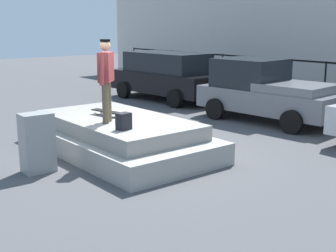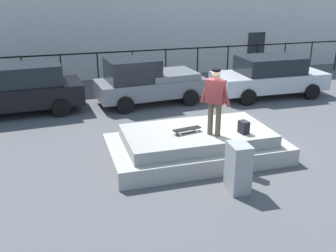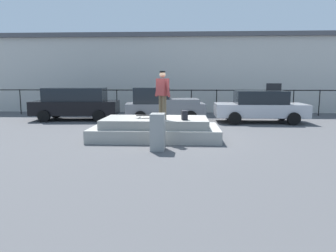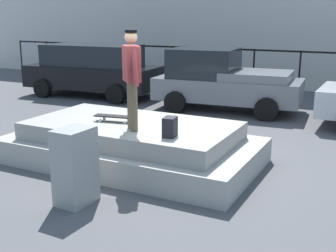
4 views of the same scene
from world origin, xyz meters
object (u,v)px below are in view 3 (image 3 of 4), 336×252
skateboard (147,116)px  utility_box (158,132)px  skateboarder (163,91)px  car_black_hatchback_near (76,103)px  car_silver_sedan_far (260,106)px  car_grey_pickup_mid (162,104)px  backpack (185,115)px

skateboard → utility_box: 2.03m
skateboarder → car_black_hatchback_near: skateboarder is taller
skateboard → car_silver_sedan_far: 7.39m
car_black_hatchback_near → utility_box: (5.22, -7.47, -0.36)m
car_grey_pickup_mid → skateboarder: bearing=-86.0°
skateboarder → car_grey_pickup_mid: 5.83m
backpack → car_silver_sedan_far: car_silver_sedan_far is taller
skateboarder → car_grey_pickup_mid: size_ratio=0.40×
car_black_hatchback_near → car_silver_sedan_far: car_black_hatchback_near is taller
backpack → car_grey_pickup_mid: (-1.20, 5.86, -0.06)m
skateboarder → backpack: bearing=-8.0°
car_black_hatchback_near → backpack: bearing=-44.7°
car_grey_pickup_mid → backpack: bearing=-78.4°
skateboarder → car_black_hatchback_near: 7.95m
backpack → car_black_hatchback_near: bearing=35.9°
car_black_hatchback_near → utility_box: size_ratio=4.08×
car_silver_sedan_far → backpack: bearing=-125.9°
backpack → utility_box: size_ratio=0.29×
skateboarder → car_silver_sedan_far: (4.79, 5.38, -0.96)m
backpack → car_grey_pickup_mid: car_grey_pickup_mid is taller
skateboard → car_silver_sedan_far: size_ratio=0.17×
skateboard → car_grey_pickup_mid: size_ratio=0.18×
backpack → car_silver_sedan_far: size_ratio=0.07×
car_grey_pickup_mid → utility_box: bearing=-87.3°
car_black_hatchback_near → car_silver_sedan_far: bearing=-2.9°
skateboarder → car_silver_sedan_far: skateboarder is taller
utility_box → skateboard: bearing=108.8°
car_grey_pickup_mid → car_silver_sedan_far: bearing=-4.0°
skateboard → car_black_hatchback_near: size_ratio=0.17×
car_black_hatchback_near → skateboarder: bearing=-48.2°
backpack → car_black_hatchback_near: 8.54m
skateboarder → utility_box: bearing=-91.8°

